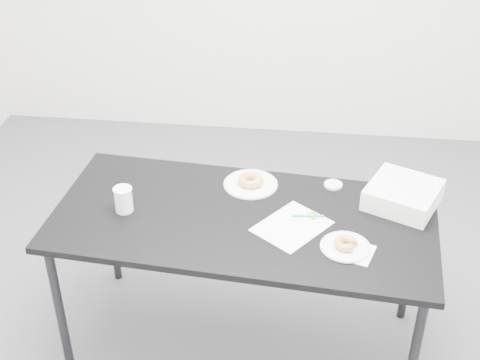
# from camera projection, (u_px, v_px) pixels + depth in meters

# --- Properties ---
(floor) EXTENTS (4.00, 4.00, 0.00)m
(floor) POSITION_uv_depth(u_px,v_px,m) (222.00, 310.00, 3.50)
(floor) COLOR #525257
(floor) RESTS_ON ground
(table) EXTENTS (1.72, 0.91, 0.76)m
(table) POSITION_uv_depth(u_px,v_px,m) (243.00, 227.00, 2.94)
(table) COLOR black
(table) RESTS_ON floor
(scorecard) EXTENTS (0.37, 0.38, 0.00)m
(scorecard) POSITION_uv_depth(u_px,v_px,m) (292.00, 226.00, 2.85)
(scorecard) COLOR white
(scorecard) RESTS_ON table
(logo_patch) EXTENTS (0.07, 0.07, 0.00)m
(logo_patch) POSITION_uv_depth(u_px,v_px,m) (313.00, 216.00, 2.91)
(logo_patch) COLOR green
(logo_patch) RESTS_ON scorecard
(pen) EXTENTS (0.14, 0.02, 0.01)m
(pen) POSITION_uv_depth(u_px,v_px,m) (308.00, 216.00, 2.90)
(pen) COLOR #0D8F8D
(pen) RESTS_ON scorecard
(napkin) EXTENTS (0.18, 0.18, 0.00)m
(napkin) POSITION_uv_depth(u_px,v_px,m) (355.00, 252.00, 2.70)
(napkin) COLOR white
(napkin) RESTS_ON table
(plate_near) EXTENTS (0.21, 0.21, 0.01)m
(plate_near) POSITION_uv_depth(u_px,v_px,m) (345.00, 247.00, 2.73)
(plate_near) COLOR white
(plate_near) RESTS_ON napkin
(donut_near) EXTENTS (0.13, 0.13, 0.03)m
(donut_near) POSITION_uv_depth(u_px,v_px,m) (346.00, 243.00, 2.72)
(donut_near) COLOR #BC7A3B
(donut_near) RESTS_ON plate_near
(plate_far) EXTENTS (0.25, 0.25, 0.01)m
(plate_far) POSITION_uv_depth(u_px,v_px,m) (251.00, 184.00, 3.12)
(plate_far) COLOR white
(plate_far) RESTS_ON table
(donut_far) EXTENTS (0.13, 0.13, 0.04)m
(donut_far) POSITION_uv_depth(u_px,v_px,m) (251.00, 180.00, 3.11)
(donut_far) COLOR #BC7A3B
(donut_far) RESTS_ON plate_far
(coffee_cup) EXTENTS (0.08, 0.08, 0.12)m
(coffee_cup) POSITION_uv_depth(u_px,v_px,m) (124.00, 199.00, 2.92)
(coffee_cup) COLOR white
(coffee_cup) RESTS_ON table
(cup_lid) EXTENTS (0.09, 0.09, 0.01)m
(cup_lid) POSITION_uv_depth(u_px,v_px,m) (333.00, 185.00, 3.11)
(cup_lid) COLOR white
(cup_lid) RESTS_ON table
(bakery_box) EXTENTS (0.38, 0.38, 0.10)m
(bakery_box) POSITION_uv_depth(u_px,v_px,m) (403.00, 195.00, 2.97)
(bakery_box) COLOR white
(bakery_box) RESTS_ON table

